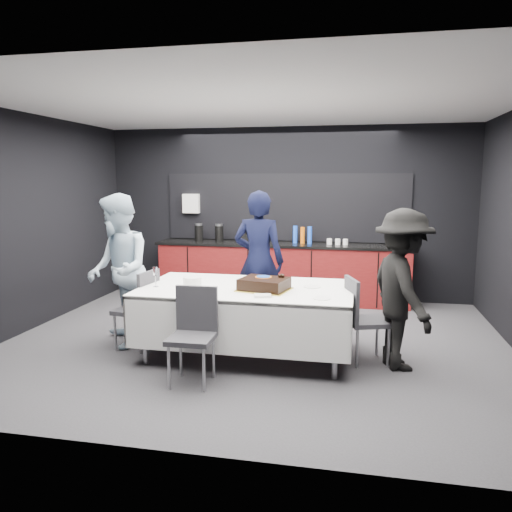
{
  "coord_description": "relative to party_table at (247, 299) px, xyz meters",
  "views": [
    {
      "loc": [
        1.19,
        -5.67,
        1.96
      ],
      "look_at": [
        0.0,
        0.1,
        1.05
      ],
      "focal_mm": 35.0,
      "sensor_mm": 36.0,
      "label": 1
    }
  ],
  "objects": [
    {
      "name": "kitchenette",
      "position": [
        -0.02,
        2.62,
        -0.1
      ],
      "size": [
        4.1,
        0.64,
        2.05
      ],
      "color": "#580D0E",
      "rests_on": "ground"
    },
    {
      "name": "loose_plate_far",
      "position": [
        0.12,
        0.4,
        0.14
      ],
      "size": [
        0.21,
        0.21,
        0.01
      ],
      "primitive_type": "cylinder",
      "color": "white",
      "rests_on": "party_table"
    },
    {
      "name": "ground",
      "position": [
        0.0,
        0.4,
        -0.64
      ],
      "size": [
        6.0,
        6.0,
        0.0
      ],
      "primitive_type": "plane",
      "color": "#3C3C40",
      "rests_on": "ground"
    },
    {
      "name": "loose_plate_right_b",
      "position": [
        0.85,
        -0.39,
        0.14
      ],
      "size": [
        0.18,
        0.18,
        0.01
      ],
      "primitive_type": "cylinder",
      "color": "white",
      "rests_on": "party_table"
    },
    {
      "name": "chair_left",
      "position": [
        -1.24,
        -0.05,
        -0.11
      ],
      "size": [
        0.48,
        0.48,
        0.92
      ],
      "color": "#313136",
      "rests_on": "ground"
    },
    {
      "name": "person_center",
      "position": [
        -0.06,
        0.97,
        0.27
      ],
      "size": [
        0.7,
        0.49,
        1.82
      ],
      "primitive_type": "imported",
      "rotation": [
        0.0,
        0.0,
        3.06
      ],
      "color": "black",
      "rests_on": "ground"
    },
    {
      "name": "room_shell",
      "position": [
        0.0,
        0.4,
        1.22
      ],
      "size": [
        6.04,
        5.04,
        2.82
      ],
      "color": "white",
      "rests_on": "ground"
    },
    {
      "name": "loose_plate_near",
      "position": [
        -0.37,
        -0.43,
        0.14
      ],
      "size": [
        0.21,
        0.21,
        0.01
      ],
      "primitive_type": "cylinder",
      "color": "white",
      "rests_on": "party_table"
    },
    {
      "name": "cake_assembly",
      "position": [
        0.22,
        -0.12,
        0.2
      ],
      "size": [
        0.6,
        0.53,
        0.17
      ],
      "color": "gold",
      "rests_on": "party_table"
    },
    {
      "name": "plate_stack",
      "position": [
        -0.61,
        -0.07,
        0.19
      ],
      "size": [
        0.21,
        0.21,
        0.1
      ],
      "primitive_type": "cylinder",
      "color": "white",
      "rests_on": "party_table"
    },
    {
      "name": "chair_near",
      "position": [
        -0.35,
        -0.81,
        -0.11
      ],
      "size": [
        0.43,
        0.43,
        0.92
      ],
      "color": "#313136",
      "rests_on": "ground"
    },
    {
      "name": "champagne_flute",
      "position": [
        -0.99,
        -0.19,
        0.3
      ],
      "size": [
        0.06,
        0.06,
        0.22
      ],
      "color": "white",
      "rests_on": "party_table"
    },
    {
      "name": "chair_right",
      "position": [
        1.25,
        0.01,
        -0.11
      ],
      "size": [
        0.53,
        0.53,
        0.92
      ],
      "color": "#313136",
      "rests_on": "ground"
    },
    {
      "name": "loose_plate_right_a",
      "position": [
        0.71,
        0.14,
        0.14
      ],
      "size": [
        0.2,
        0.2,
        0.01
      ],
      "primitive_type": "cylinder",
      "color": "white",
      "rests_on": "party_table"
    },
    {
      "name": "person_right",
      "position": [
        1.65,
        -0.04,
        0.19
      ],
      "size": [
        0.94,
        1.22,
        1.67
      ],
      "primitive_type": "imported",
      "rotation": [
        0.0,
        0.0,
        1.91
      ],
      "color": "black",
      "rests_on": "ground"
    },
    {
      "name": "party_table",
      "position": [
        0.0,
        0.0,
        0.0
      ],
      "size": [
        2.32,
        1.32,
        0.78
      ],
      "color": "#99999E",
      "rests_on": "ground"
    },
    {
      "name": "fork_pile",
      "position": [
        0.26,
        -0.44,
        0.15
      ],
      "size": [
        0.19,
        0.14,
        0.03
      ],
      "primitive_type": "cube",
      "rotation": [
        0.0,
        0.0,
        0.23
      ],
      "color": "white",
      "rests_on": "party_table"
    },
    {
      "name": "person_left",
      "position": [
        -1.55,
        0.03,
        0.26
      ],
      "size": [
        1.05,
        1.11,
        1.8
      ],
      "primitive_type": "imported",
      "rotation": [
        0.0,
        0.0,
        -0.98
      ],
      "color": "#ABC4D7",
      "rests_on": "ground"
    }
  ]
}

